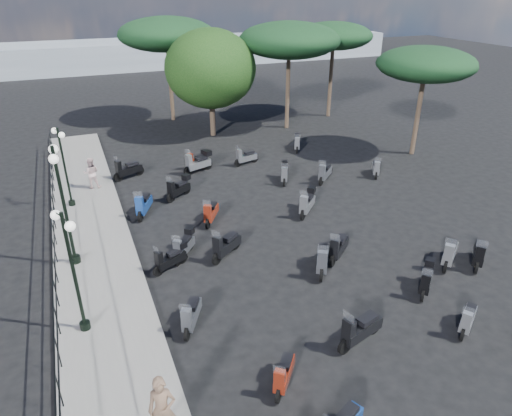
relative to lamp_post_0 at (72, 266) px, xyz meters
name	(u,v)px	position (x,y,z in m)	size (l,w,h in m)	color
ground	(274,251)	(7.10, 2.02, -2.36)	(120.00, 120.00, 0.00)	black
sidewalk	(93,245)	(0.60, 5.02, -2.29)	(3.00, 30.00, 0.15)	slate
railing	(53,236)	(-0.70, 4.82, -1.47)	(0.04, 26.04, 1.10)	black
lamp_post_0	(72,266)	(0.00, 0.00, 0.00)	(0.60, 1.08, 3.88)	black
lamp_post_1	(63,199)	(-0.07, 3.88, 0.34)	(0.36, 1.32, 4.48)	black
lamp_post_2	(64,162)	(0.03, 9.00, -0.12)	(0.53, 1.03, 3.67)	black
woman	(162,409)	(1.42, -4.44, -1.36)	(0.62, 0.41, 1.71)	brown
pedestrian_far	(91,173)	(1.12, 10.70, -1.43)	(0.76, 0.59, 1.56)	beige
scooter_1	(191,315)	(2.98, -0.97, -1.91)	(0.93, 1.47, 1.30)	black
scooter_2	(170,258)	(3.11, 2.32, -1.91)	(1.42, 0.83, 1.21)	black
scooter_3	(184,246)	(3.77, 2.95, -1.88)	(1.13, 1.33, 1.27)	black
scooter_4	(144,205)	(2.98, 7.00, -1.86)	(0.97, 1.68, 1.45)	black
scooter_5	(128,170)	(2.96, 11.58, -1.87)	(1.69, 0.91, 1.42)	black
scooter_7	(284,374)	(4.57, -4.06, -1.95)	(1.02, 1.21, 1.19)	black
scooter_8	(226,246)	(5.22, 2.34, -1.87)	(1.50, 1.16, 1.42)	black
scooter_9	(211,213)	(5.53, 5.21, -1.90)	(1.00, 1.47, 1.33)	black
scooter_10	(179,188)	(4.86, 8.21, -1.87)	(1.43, 1.10, 1.32)	black
scooter_11	(198,163)	(6.63, 11.00, -1.81)	(1.76, 0.87, 1.46)	black
scooter_12	(360,330)	(7.24, -3.50, -1.86)	(1.78, 0.78, 1.45)	black
scooter_13	(426,279)	(10.72, -2.24, -1.89)	(1.26, 1.17, 1.25)	black
scooter_14	(322,259)	(8.10, 0.13, -1.86)	(1.08, 1.61, 1.45)	black
scooter_15	(307,203)	(9.76, 4.36, -1.84)	(1.35, 1.37, 1.40)	black
scooter_16	(284,173)	(10.39, 8.02, -1.89)	(0.89, 1.46, 1.26)	black
scooter_17	(197,160)	(6.78, 11.71, -1.91)	(1.42, 0.81, 1.21)	black
scooter_18	(468,319)	(10.54, -4.24, -1.95)	(1.28, 0.93, 1.19)	black
scooter_19	(338,248)	(9.08, 0.63, -1.89)	(1.37, 1.18, 1.36)	black
scooter_20	(325,173)	(12.35, 7.27, -1.89)	(1.33, 1.25, 1.37)	black
scooter_21	(246,157)	(9.44, 11.10, -1.92)	(1.58, 0.65, 1.28)	black
scooter_23	(450,253)	(12.62, -1.28, -1.88)	(1.46, 1.17, 1.41)	black
scooter_24	(479,254)	(13.58, -1.72, -1.89)	(1.35, 1.21, 1.36)	black
scooter_25	(376,168)	(15.28, 6.89, -1.94)	(0.93, 1.34, 1.22)	black
scooter_26	(297,143)	(13.27, 12.22, -1.91)	(0.86, 1.41, 1.21)	black
broadleaf_tree	(210,69)	(9.42, 17.14, 2.01)	(5.86, 5.86, 6.87)	#38281E
pine_0	(289,40)	(14.80, 16.82, 3.55)	(6.73, 6.73, 7.10)	#38281E
pine_1	(334,36)	(19.16, 18.42, 3.48)	(5.56, 5.56, 6.84)	#38281E
pine_2	(166,34)	(7.80, 21.93, 3.71)	(6.72, 6.72, 7.26)	#38281E
pine_3	(426,64)	(19.44, 8.99, 2.88)	(5.49, 5.49, 6.22)	#38281E
distant_hills	(118,55)	(7.10, 47.02, -0.86)	(70.00, 8.00, 3.00)	gray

